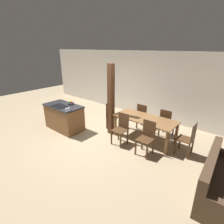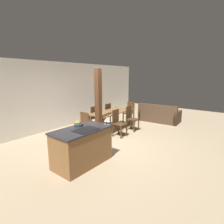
{
  "view_description": "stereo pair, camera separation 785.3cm",
  "coord_description": "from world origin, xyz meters",
  "px_view_note": "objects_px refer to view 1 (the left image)",
  "views": [
    {
      "loc": [
        3.85,
        -3.68,
        2.85
      ],
      "look_at": [
        0.6,
        0.2,
        0.95
      ],
      "focal_mm": 28.0,
      "sensor_mm": 36.0,
      "label": 1
    },
    {
      "loc": [
        -3.96,
        -3.35,
        2.16
      ],
      "look_at": [
        0.6,
        0.2,
        0.95
      ],
      "focal_mm": 28.0,
      "sensor_mm": 36.0,
      "label": 2
    }
  ],
  "objects_px": {
    "wine_glass_near": "(66,108)",
    "dining_chair_near_right": "(146,137)",
    "fruit_bowl": "(71,103)",
    "dining_chair_near_left": "(121,128)",
    "timber_post": "(111,100)",
    "dining_chair_far_right": "(166,122)",
    "dining_table": "(145,121)",
    "dining_chair_foot_end": "(188,139)",
    "dining_chair_head_end": "(112,115)",
    "wine_glass_middle": "(69,108)",
    "dining_chair_far_left": "(143,116)",
    "kitchen_island": "(64,117)"
  },
  "relations": [
    {
      "from": "dining_chair_far_left",
      "to": "wine_glass_near",
      "type": "bearing_deg",
      "value": 53.56
    },
    {
      "from": "kitchen_island",
      "to": "dining_table",
      "type": "relative_size",
      "value": 0.74
    },
    {
      "from": "dining_chair_near_left",
      "to": "dining_chair_far_left",
      "type": "xyz_separation_m",
      "value": [
        0.0,
        1.29,
        0.0
      ]
    },
    {
      "from": "dining_table",
      "to": "dining_chair_far_left",
      "type": "distance_m",
      "value": 0.8
    },
    {
      "from": "kitchen_island",
      "to": "wine_glass_near",
      "type": "relative_size",
      "value": 10.43
    },
    {
      "from": "dining_chair_near_right",
      "to": "dining_chair_far_left",
      "type": "bearing_deg",
      "value": 124.13
    },
    {
      "from": "dining_chair_near_right",
      "to": "dining_chair_far_left",
      "type": "distance_m",
      "value": 1.56
    },
    {
      "from": "dining_chair_near_left",
      "to": "dining_table",
      "type": "bearing_deg",
      "value": 55.87
    },
    {
      "from": "dining_chair_far_left",
      "to": "dining_chair_far_right",
      "type": "bearing_deg",
      "value": -180.0
    },
    {
      "from": "dining_table",
      "to": "dining_chair_foot_end",
      "type": "distance_m",
      "value": 1.36
    },
    {
      "from": "kitchen_island",
      "to": "dining_chair_foot_end",
      "type": "relative_size",
      "value": 1.49
    },
    {
      "from": "dining_table",
      "to": "dining_chair_foot_end",
      "type": "xyz_separation_m",
      "value": [
        1.35,
        0.0,
        -0.15
      ]
    },
    {
      "from": "wine_glass_near",
      "to": "timber_post",
      "type": "relative_size",
      "value": 0.06
    },
    {
      "from": "dining_chair_far_left",
      "to": "dining_chair_head_end",
      "type": "height_order",
      "value": "same"
    },
    {
      "from": "dining_chair_near_right",
      "to": "timber_post",
      "type": "height_order",
      "value": "timber_post"
    },
    {
      "from": "wine_glass_near",
      "to": "dining_chair_far_left",
      "type": "relative_size",
      "value": 0.14
    },
    {
      "from": "dining_chair_near_right",
      "to": "dining_chair_near_left",
      "type": "bearing_deg",
      "value": 180.0
    },
    {
      "from": "dining_chair_near_right",
      "to": "dining_chair_far_right",
      "type": "height_order",
      "value": "same"
    },
    {
      "from": "dining_chair_near_right",
      "to": "dining_chair_foot_end",
      "type": "bearing_deg",
      "value": 35.36
    },
    {
      "from": "dining_chair_near_right",
      "to": "dining_chair_head_end",
      "type": "xyz_separation_m",
      "value": [
        -1.79,
        0.65,
        0.0
      ]
    },
    {
      "from": "fruit_bowl",
      "to": "dining_chair_head_end",
      "type": "distance_m",
      "value": 1.54
    },
    {
      "from": "dining_chair_far_right",
      "to": "dining_chair_head_end",
      "type": "relative_size",
      "value": 1.0
    },
    {
      "from": "fruit_bowl",
      "to": "dining_chair_head_end",
      "type": "bearing_deg",
      "value": 38.01
    },
    {
      "from": "dining_chair_far_left",
      "to": "dining_chair_foot_end",
      "type": "distance_m",
      "value": 1.9
    },
    {
      "from": "fruit_bowl",
      "to": "dining_chair_far_right",
      "type": "relative_size",
      "value": 0.23
    },
    {
      "from": "wine_glass_near",
      "to": "wine_glass_middle",
      "type": "height_order",
      "value": "same"
    },
    {
      "from": "kitchen_island",
      "to": "timber_post",
      "type": "xyz_separation_m",
      "value": [
        1.52,
        0.83,
        0.73
      ]
    },
    {
      "from": "wine_glass_middle",
      "to": "dining_chair_far_right",
      "type": "height_order",
      "value": "wine_glass_middle"
    },
    {
      "from": "wine_glass_near",
      "to": "wine_glass_middle",
      "type": "relative_size",
      "value": 1.0
    },
    {
      "from": "dining_chair_head_end",
      "to": "dining_chair_far_left",
      "type": "bearing_deg",
      "value": -54.64
    },
    {
      "from": "dining_chair_foot_end",
      "to": "wine_glass_middle",
      "type": "bearing_deg",
      "value": -67.68
    },
    {
      "from": "fruit_bowl",
      "to": "dining_chair_far_left",
      "type": "bearing_deg",
      "value": 36.87
    },
    {
      "from": "wine_glass_near",
      "to": "dining_chair_far_left",
      "type": "bearing_deg",
      "value": 53.56
    },
    {
      "from": "dining_chair_far_right",
      "to": "dining_chair_foot_end",
      "type": "bearing_deg",
      "value": 144.64
    },
    {
      "from": "wine_glass_near",
      "to": "dining_chair_near_right",
      "type": "xyz_separation_m",
      "value": [
        2.44,
        0.82,
        -0.51
      ]
    },
    {
      "from": "wine_glass_middle",
      "to": "kitchen_island",
      "type": "bearing_deg",
      "value": 161.23
    },
    {
      "from": "kitchen_island",
      "to": "dining_table",
      "type": "xyz_separation_m",
      "value": [
        2.64,
        1.16,
        0.2
      ]
    },
    {
      "from": "timber_post",
      "to": "dining_chair_far_left",
      "type": "bearing_deg",
      "value": 54.99
    },
    {
      "from": "wine_glass_middle",
      "to": "dining_chair_near_left",
      "type": "height_order",
      "value": "wine_glass_middle"
    },
    {
      "from": "wine_glass_near",
      "to": "dining_chair_near_left",
      "type": "xyz_separation_m",
      "value": [
        1.56,
        0.82,
        -0.51
      ]
    },
    {
      "from": "dining_chair_near_right",
      "to": "dining_chair_head_end",
      "type": "bearing_deg",
      "value": 160.11
    },
    {
      "from": "wine_glass_near",
      "to": "kitchen_island",
      "type": "bearing_deg",
      "value": 154.07
    },
    {
      "from": "dining_chair_near_right",
      "to": "kitchen_island",
      "type": "bearing_deg",
      "value": -170.58
    },
    {
      "from": "dining_chair_near_right",
      "to": "dining_chair_far_right",
      "type": "distance_m",
      "value": 1.29
    },
    {
      "from": "timber_post",
      "to": "dining_chair_far_right",
      "type": "bearing_deg",
      "value": 31.97
    },
    {
      "from": "dining_chair_near_left",
      "to": "timber_post",
      "type": "relative_size",
      "value": 0.41
    },
    {
      "from": "fruit_bowl",
      "to": "timber_post",
      "type": "relative_size",
      "value": 0.09
    },
    {
      "from": "fruit_bowl",
      "to": "dining_chair_near_left",
      "type": "distance_m",
      "value": 2.14
    },
    {
      "from": "wine_glass_middle",
      "to": "dining_chair_far_left",
      "type": "xyz_separation_m",
      "value": [
        1.56,
        2.02,
        -0.51
      ]
    },
    {
      "from": "fruit_bowl",
      "to": "dining_chair_foot_end",
      "type": "relative_size",
      "value": 0.23
    }
  ]
}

